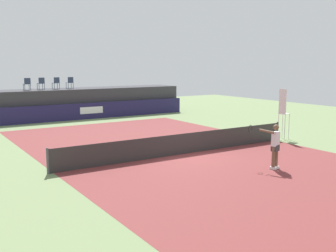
# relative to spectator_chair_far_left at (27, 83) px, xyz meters

# --- Properties ---
(ground_plane) EXTENTS (48.00, 48.00, 0.00)m
(ground_plane) POSITION_rel_spectator_chair_far_left_xyz_m (3.19, -12.02, -2.69)
(ground_plane) COLOR #6B7F51
(court_inner) EXTENTS (12.00, 22.00, 0.00)m
(court_inner) POSITION_rel_spectator_chair_far_left_xyz_m (3.19, -15.02, -2.69)
(court_inner) COLOR maroon
(court_inner) RESTS_ON ground
(sponsor_wall) EXTENTS (18.00, 0.22, 1.20)m
(sponsor_wall) POSITION_rel_spectator_chair_far_left_xyz_m (3.19, -1.52, -2.09)
(sponsor_wall) COLOR #231E4C
(sponsor_wall) RESTS_ON ground
(spectator_platform) EXTENTS (18.00, 2.80, 2.20)m
(spectator_platform) POSITION_rel_spectator_chair_far_left_xyz_m (3.19, 0.28, -1.59)
(spectator_platform) COLOR #38383D
(spectator_platform) RESTS_ON ground
(spectator_chair_far_left) EXTENTS (0.44, 0.44, 0.89)m
(spectator_chair_far_left) POSITION_rel_spectator_chair_far_left_xyz_m (0.00, 0.00, 0.00)
(spectator_chair_far_left) COLOR #2D3D56
(spectator_chair_far_left) RESTS_ON spectator_platform
(spectator_chair_left) EXTENTS (0.47, 0.47, 0.89)m
(spectator_chair_left) POSITION_rel_spectator_chair_far_left_xyz_m (1.07, 0.27, 0.00)
(spectator_chair_left) COLOR #2D3D56
(spectator_chair_left) RESTS_ON spectator_platform
(spectator_chair_center) EXTENTS (0.48, 0.48, 0.89)m
(spectator_chair_center) POSITION_rel_spectator_chair_far_left_xyz_m (2.21, 0.34, 0.00)
(spectator_chair_center) COLOR #2D3D56
(spectator_chair_center) RESTS_ON spectator_platform
(spectator_chair_right) EXTENTS (0.46, 0.46, 0.89)m
(spectator_chair_right) POSITION_rel_spectator_chair_far_left_xyz_m (3.28, 0.31, 0.00)
(spectator_chair_right) COLOR #2D3D56
(spectator_chair_right) RESTS_ON spectator_platform
(umpire_chair) EXTENTS (0.50, 0.50, 2.76)m
(umpire_chair) POSITION_rel_spectator_chair_far_left_xyz_m (9.76, -15.03, -1.11)
(umpire_chair) COLOR white
(umpire_chair) RESTS_ON ground
(tennis_net) EXTENTS (12.40, 0.02, 0.95)m
(tennis_net) POSITION_rel_spectator_chair_far_left_xyz_m (3.19, -15.02, -2.22)
(tennis_net) COLOR #2D2D2D
(tennis_net) RESTS_ON ground
(net_post_near) EXTENTS (0.10, 0.10, 1.00)m
(net_post_near) POSITION_rel_spectator_chair_far_left_xyz_m (-3.01, -15.02, -2.19)
(net_post_near) COLOR #4C4C51
(net_post_near) RESTS_ON ground
(net_post_far) EXTENTS (0.10, 0.10, 1.00)m
(net_post_far) POSITION_rel_spectator_chair_far_left_xyz_m (9.39, -15.02, -2.19)
(net_post_far) COLOR #4C4C51
(net_post_far) RESTS_ON ground
(tennis_player) EXTENTS (0.94, 1.10, 1.77)m
(tennis_player) POSITION_rel_spectator_chair_far_left_xyz_m (4.69, -19.09, -1.73)
(tennis_player) COLOR white
(tennis_player) RESTS_ON court_inner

